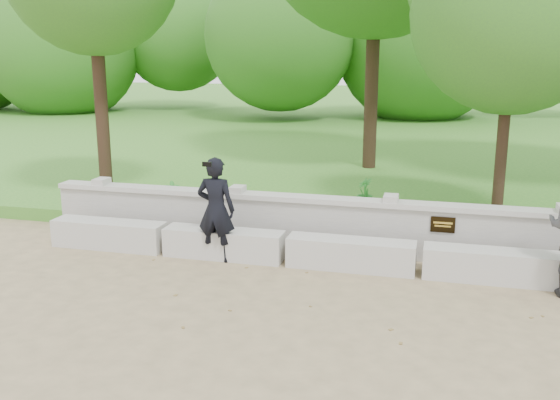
# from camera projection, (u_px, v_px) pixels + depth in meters

# --- Properties ---
(ground) EXTENTS (80.00, 80.00, 0.00)m
(ground) POSITION_uv_depth(u_px,v_px,m) (411.00, 329.00, 7.28)
(ground) COLOR tan
(ground) RESTS_ON ground
(lawn) EXTENTS (40.00, 22.00, 0.25)m
(lawn) POSITION_uv_depth(u_px,v_px,m) (436.00, 146.00, 20.41)
(lawn) COLOR #327422
(lawn) RESTS_ON ground
(concrete_bench) EXTENTS (11.90, 0.45, 0.45)m
(concrete_bench) POSITION_uv_depth(u_px,v_px,m) (419.00, 260.00, 9.02)
(concrete_bench) COLOR beige
(concrete_bench) RESTS_ON ground
(parapet_wall) EXTENTS (12.50, 0.35, 0.90)m
(parapet_wall) POSITION_uv_depth(u_px,v_px,m) (422.00, 231.00, 9.62)
(parapet_wall) COLOR #B1AFA7
(parapet_wall) RESTS_ON ground
(man_main) EXTENTS (0.59, 0.53, 1.63)m
(man_main) POSITION_uv_depth(u_px,v_px,m) (216.00, 210.00, 9.49)
(man_main) COLOR black
(man_main) RESTS_ON ground
(shrub_a) EXTENTS (0.39, 0.36, 0.61)m
(shrub_a) POSITION_uv_depth(u_px,v_px,m) (173.00, 198.00, 11.37)
(shrub_a) COLOR #2D812C
(shrub_a) RESTS_ON lawn
(shrub_d) EXTENTS (0.41, 0.42, 0.57)m
(shrub_d) POSITION_uv_depth(u_px,v_px,m) (365.00, 193.00, 11.85)
(shrub_d) COLOR #2D812C
(shrub_d) RESTS_ON lawn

